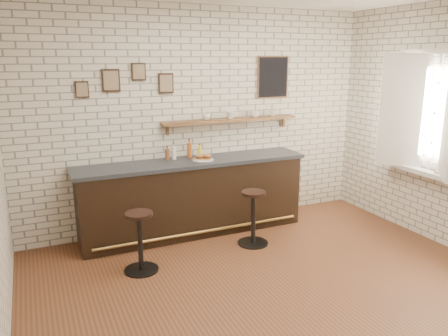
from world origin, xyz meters
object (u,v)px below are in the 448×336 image
Objects in this scene: shelf_cup_a at (206,117)px; shelf_cup_c at (255,114)px; bar_counter at (193,197)px; bitters_bottle_brown at (167,154)px; bitters_bottle_white at (174,153)px; bitters_bottle_amber at (189,150)px; sandwich_plate at (203,160)px; book_lower at (442,174)px; shelf_cup_b at (230,115)px; condiment_bottle_yellow at (200,151)px; bar_stool_left at (140,240)px; bar_stool_right at (253,216)px; book_upper at (444,173)px; ciabatta_sandwich at (204,157)px; shelf_cup_d at (273,113)px.

shelf_cup_a is 0.75m from shelf_cup_c.
bar_counter is 0.67m from bitters_bottle_brown.
bitters_bottle_white is 0.22m from bitters_bottle_amber.
bitters_bottle_white is at bearing 149.50° from sandwich_plate.
bitters_bottle_brown reaches higher than book_lower.
shelf_cup_a is 1.03× the size of shelf_cup_b.
book_lower is (1.61, -1.87, -0.60)m from shelf_cup_c.
bitters_bottle_amber is 2.41× the size of shelf_cup_b.
shelf_cup_c reaches higher than bitters_bottle_brown.
shelf_cup_b is 0.39m from shelf_cup_c.
shelf_cup_a is (0.12, 0.05, 0.46)m from condiment_bottle_yellow.
shelf_cup_a is (1.21, 1.02, 1.18)m from bar_stool_left.
bar_stool_right is 6.25× the size of shelf_cup_a.
shelf_cup_b is at bearing 17.41° from bar_counter.
bitters_bottle_white is 0.31× the size of bar_stool_left.
condiment_bottle_yellow is 3.09m from book_upper.
shelf_cup_c is at bearing 119.77° from book_lower.
shelf_cup_a is at bearing 9.72° from bitters_bottle_amber.
sandwich_plate is at bearing 36.12° from bar_stool_left.
condiment_bottle_yellow is (0.46, 0.00, -0.00)m from bitters_bottle_brown.
bitters_bottle_brown is 0.31m from bitters_bottle_amber.
shelf_cup_b is at bearing 125.93° from book_lower.
bitters_bottle_amber is 2.33× the size of shelf_cup_a.
bar_stool_left is 3.17× the size of book_lower.
shelf_cup_c is (0.89, 0.24, 0.49)m from ciabatta_sandwich.
bitters_bottle_amber is 2.29× the size of shelf_cup_c.
shelf_cup_d is (1.61, 0.05, 0.45)m from bitters_bottle_brown.
shelf_cup_c is 0.52× the size of book_upper.
bitters_bottle_white is 0.82× the size of bitters_bottle_amber.
condiment_bottle_yellow is at bearing 132.70° from book_lower.
ciabatta_sandwich is 1.95× the size of shelf_cup_a.
bar_stool_right is at bearing 5.19° from bar_stool_left.
bitters_bottle_amber is at bearing 45.81° from bar_stool_left.
bitters_bottle_amber is 1.18× the size of book_upper.
condiment_bottle_yellow is (0.15, -0.00, -0.03)m from bitters_bottle_amber.
bar_counter is 0.89m from bar_stool_right.
shelf_cup_c is 1.25× the size of shelf_cup_d.
shelf_cup_c is 0.29m from shelf_cup_d.
shelf_cup_a is 0.51× the size of book_upper.
bar_stool_right is at bearing 143.65° from book_lower.
bar_stool_left is 3.12× the size of book_upper.
shelf_cup_d is at bearing 2.01° from bitters_bottle_amber.
shelf_cup_a is 0.36m from shelf_cup_b.
bar_stool_right is (0.76, -0.84, -0.72)m from bitters_bottle_white.
ciabatta_sandwich is 1.02m from bar_stool_right.
bitters_bottle_white is 1.88× the size of shelf_cup_c.
bitters_bottle_white is at bearing 142.99° from bar_counter.
shelf_cup_c is (0.90, 0.24, 0.53)m from sandwich_plate.
shelf_cup_b is (0.85, 0.05, 0.45)m from bitters_bottle_white.
shelf_cup_c is at bearing 15.30° from ciabatta_sandwich.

